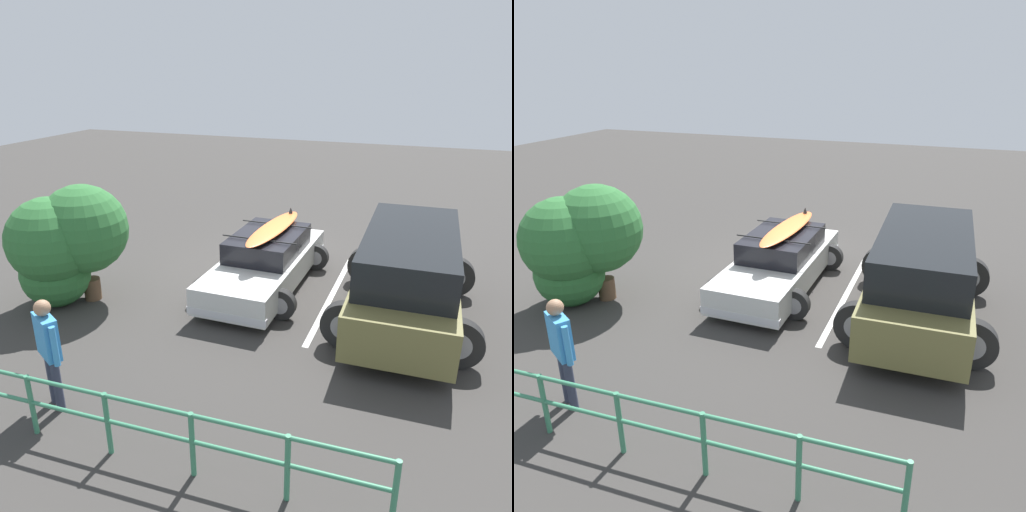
% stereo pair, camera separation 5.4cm
% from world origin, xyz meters
% --- Properties ---
extents(ground_plane, '(44.00, 44.00, 0.02)m').
position_xyz_m(ground_plane, '(0.00, 0.00, -0.01)').
color(ground_plane, '#383533').
rests_on(ground_plane, ground).
extents(parking_stripe, '(0.12, 4.54, 0.00)m').
position_xyz_m(parking_stripe, '(-1.60, 0.48, 0.00)').
color(parking_stripe, silver).
rests_on(parking_stripe, ground).
extents(sedan_car, '(2.32, 4.45, 1.50)m').
position_xyz_m(sedan_car, '(-0.05, 0.43, 0.59)').
color(sedan_car, silver).
rests_on(sedan_car, ground).
extents(suv_car, '(2.78, 5.10, 1.82)m').
position_xyz_m(suv_car, '(-3.15, 0.96, 0.95)').
color(suv_car, brown).
rests_on(suv_car, ground).
extents(person_bystander, '(0.60, 0.42, 1.74)m').
position_xyz_m(person_bystander, '(1.44, 5.58, 1.05)').
color(person_bystander, '#33384C').
rests_on(person_bystander, ground).
extents(railing_fence, '(7.22, 0.29, 0.93)m').
position_xyz_m(railing_fence, '(0.12, 6.13, 0.61)').
color(railing_fence, '#387F5B').
rests_on(railing_fence, ground).
extents(bush_near_left, '(2.24, 2.25, 2.54)m').
position_xyz_m(bush_near_left, '(3.45, 2.64, 1.37)').
color(bush_near_left, brown).
rests_on(bush_near_left, ground).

